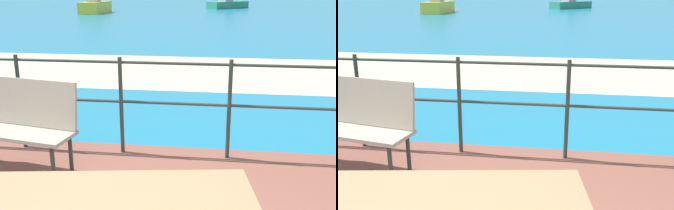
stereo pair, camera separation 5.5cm
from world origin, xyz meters
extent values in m
cube|color=teal|center=(0.00, 40.00, 0.01)|extent=(90.00, 90.00, 0.01)
cube|color=beige|center=(0.00, 7.17, 0.01)|extent=(54.00, 3.75, 0.01)
cube|color=#8C704C|center=(-0.19, 0.07, 0.81)|extent=(1.85, 0.92, 0.04)
cube|color=#8C704C|center=(-0.28, 0.65, 0.49)|extent=(1.79, 0.53, 0.04)
cube|color=tan|center=(-1.60, 1.71, 0.52)|extent=(1.46, 0.65, 0.04)
cube|color=tan|center=(-1.56, 1.89, 0.77)|extent=(1.40, 0.34, 0.47)
cylinder|color=#2D3833|center=(-1.01, 1.45, 0.29)|extent=(0.04, 0.04, 0.46)
cylinder|color=#2D3833|center=(-0.95, 1.75, 0.29)|extent=(0.04, 0.04, 0.46)
cylinder|color=#2D3833|center=(-1.77, 2.38, 0.61)|extent=(0.04, 0.04, 1.10)
cylinder|color=#2D3833|center=(-0.59, 2.38, 0.61)|extent=(0.04, 0.04, 1.10)
cylinder|color=#2D3833|center=(0.59, 2.38, 0.61)|extent=(0.04, 0.04, 1.10)
cylinder|color=#2D3833|center=(0.00, 2.38, 1.10)|extent=(5.90, 0.03, 0.03)
cylinder|color=#2D3833|center=(0.00, 2.38, 0.66)|extent=(5.90, 0.03, 0.03)
cube|color=yellow|center=(-8.73, 26.95, 0.42)|extent=(1.45, 3.75, 0.81)
cone|color=yellow|center=(-8.69, 29.06, 0.42)|extent=(0.74, 0.51, 0.73)
cube|color=#338466|center=(1.07, 34.51, 0.31)|extent=(3.78, 3.85, 0.60)
cone|color=#338466|center=(2.66, 36.16, 0.31)|extent=(0.74, 0.74, 0.54)
camera|label=1|loc=(0.46, -1.62, 1.87)|focal=41.53mm
camera|label=2|loc=(0.51, -1.61, 1.87)|focal=41.53mm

